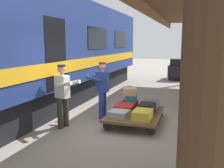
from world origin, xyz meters
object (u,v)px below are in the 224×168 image
Objects in this scene: suitcase_maroon_trunk at (129,104)px; porter_in_overalls at (102,88)px; suitcase_teal_softside at (131,98)px; suitcase_tan_vintage at (130,91)px; luggage_cart at (135,114)px; suitcase_yellow_case at (143,115)px; suitcase_gray_aluminum at (119,114)px; porter_by_door at (63,94)px; suitcase_red_plastic at (125,108)px; suitcase_black_hardshell at (147,109)px; baggage_tug at (178,69)px; suitcase_slate_roller at (150,105)px; train_car at (12,50)px.

suitcase_maroon_trunk is 0.32× the size of porter_in_overalls.
suitcase_teal_softside is 1.09× the size of suitcase_tan_vintage.
suitcase_tan_vintage reaches higher than luggage_cart.
suitcase_yellow_case is (-0.31, 0.55, 0.17)m from luggage_cart.
porter_by_door reaches higher than suitcase_gray_aluminum.
suitcase_red_plastic is (0.00, 0.55, 0.02)m from suitcase_maroon_trunk.
suitcase_teal_softside is at bearing -93.88° from suitcase_red_plastic.
suitcase_black_hardshell is (-0.31, -0.00, 0.19)m from luggage_cart.
suitcase_tan_vintage reaches higher than suitcase_yellow_case.
suitcase_gray_aluminum is at bearing 84.83° from baggage_tug.
luggage_cart is 4.41× the size of suitcase_tan_vintage.
suitcase_slate_roller is at bearing -90.00° from suitcase_yellow_case.
suitcase_slate_roller is 1.10m from suitcase_yellow_case.
suitcase_tan_vintage reaches higher than suitcase_slate_roller.
porter_by_door is at bearing 10.76° from suitcase_yellow_case.
suitcase_slate_roller is 1.01× the size of suitcase_yellow_case.
suitcase_gray_aluminum is at bearing 87.99° from suitcase_teal_softside.
suitcase_slate_roller reaches higher than suitcase_red_plastic.
suitcase_black_hardshell reaches higher than suitcase_maroon_trunk.
baggage_tug is (-0.27, -9.33, 0.17)m from suitcase_black_hardshell.
baggage_tug is (-0.89, -9.33, 0.21)m from suitcase_red_plastic.
porter_in_overalls reaches higher than suitcase_teal_softside.
baggage_tug is at bearing -95.17° from suitcase_gray_aluminum.
suitcase_maroon_trunk is at bearing -134.07° from porter_by_door.
porter_in_overalls is 1.32m from porter_by_door.
suitcase_yellow_case is 9.89m from baggage_tug.
suitcase_red_plastic is 0.68m from suitcase_tan_vintage.
suitcase_tan_vintage is (-0.00, -1.10, 0.41)m from suitcase_gray_aluminum.
train_car is 2.91m from porter_in_overalls.
suitcase_gray_aluminum is 1.09× the size of suitcase_tan_vintage.
suitcase_gray_aluminum is 1.27m from suitcase_slate_roller.
suitcase_gray_aluminum is 1.19m from porter_in_overalls.
suitcase_tan_vintage is 2.09m from porter_by_door.
baggage_tug is at bearing -95.81° from suitcase_maroon_trunk.
suitcase_tan_vintage reaches higher than suitcase_maroon_trunk.
suitcase_slate_roller is at bearing 180.00° from suitcase_maroon_trunk.
suitcase_gray_aluminum is at bearing 90.00° from suitcase_maroon_trunk.
luggage_cart is 0.35m from suitcase_red_plastic.
porter_in_overalls is (1.40, 0.36, 0.50)m from suitcase_slate_roller.
suitcase_slate_roller reaches higher than suitcase_maroon_trunk.
suitcase_tan_vintage is 8.83m from baggage_tug.
suitcase_maroon_trunk is 0.88× the size of suitcase_red_plastic.
suitcase_slate_roller is 1.25× the size of suitcase_teal_softside.
porter_in_overalls is at bearing -7.86° from suitcase_black_hardshell.
suitcase_black_hardshell is 9.34m from baggage_tug.
suitcase_yellow_case is at bearing 119.75° from luggage_cart.
suitcase_red_plastic is 1.26× the size of suitcase_teal_softside.
suitcase_red_plastic is 0.94m from porter_in_overalls.
porter_by_door is (0.68, 1.14, 0.00)m from porter_in_overalls.
suitcase_yellow_case is at bearing 152.01° from porter_in_overalls.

